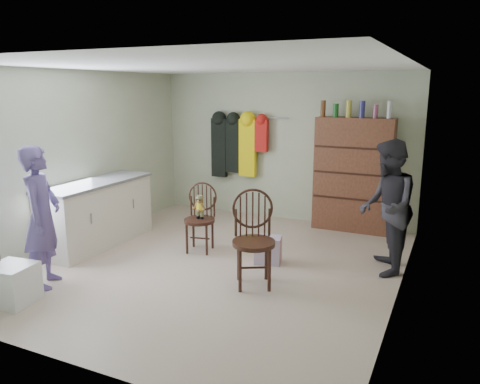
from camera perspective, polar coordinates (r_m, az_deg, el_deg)
The scene contains 11 objects.
ground_plane at distance 6.16m, azimuth -2.93°, elevation -8.81°, with size 5.00×5.00×0.00m, color #C4B09E.
room_walls at distance 6.25m, azimuth -0.79°, elevation 6.44°, with size 5.00×5.00×5.00m.
counter at distance 7.10m, azimuth -17.03°, elevation -2.45°, with size 0.64×1.86×0.94m.
plastic_tub at distance 5.61m, azimuth -26.04°, elevation -10.03°, with size 0.44×0.42×0.42m, color white.
chair_front at distance 6.55m, azimuth -4.84°, elevation -2.60°, with size 0.51×0.51×0.96m.
chair_far at distance 5.40m, azimuth 1.63°, elevation -5.22°, with size 0.67×0.67×1.11m.
striped_bag at distance 6.16m, azimuth 3.43°, elevation -7.06°, with size 0.33×0.26×0.35m, color #E57282.
person_left at distance 5.76m, azimuth -23.00°, elevation -2.83°, with size 0.59×0.39×1.63m, color #5E4D8E.
person_right at distance 5.94m, azimuth 17.47°, elevation -1.80°, with size 0.81×0.63×1.66m, color #2D2B33.
dresser at distance 7.62m, azimuth 13.63°, elevation 2.13°, with size 1.20×0.39×2.06m.
coat_rack at distance 8.30m, azimuth -0.37°, elevation 5.67°, with size 1.42×0.12×1.09m.
Camera 1 is at (2.71, -5.06, 2.24)m, focal length 35.00 mm.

